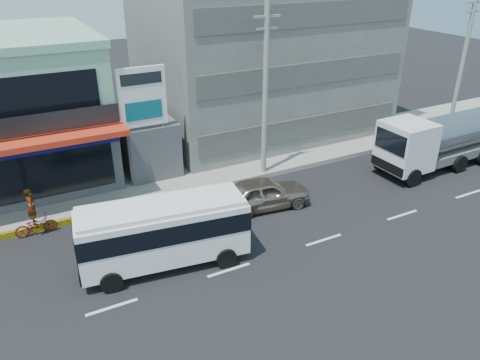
% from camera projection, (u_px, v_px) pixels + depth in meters
% --- Properties ---
extents(ground, '(120.00, 120.00, 0.00)m').
position_uv_depth(ground, '(229.00, 270.00, 19.97)').
color(ground, black).
rests_on(ground, ground).
extents(sidewalk, '(70.00, 5.00, 0.30)m').
position_uv_depth(sidewalk, '(233.00, 164.00, 29.54)').
color(sidewalk, gray).
rests_on(sidewalk, ground).
extents(concrete_building, '(16.00, 12.00, 14.00)m').
position_uv_depth(concrete_building, '(260.00, 34.00, 32.97)').
color(concrete_building, gray).
rests_on(concrete_building, ground).
extents(gap_structure, '(3.00, 6.00, 3.50)m').
position_uv_depth(gap_structure, '(142.00, 141.00, 28.74)').
color(gap_structure, '#434347').
rests_on(gap_structure, ground).
extents(satellite_dish, '(1.50, 1.50, 0.15)m').
position_uv_depth(satellite_dish, '(144.00, 117.00, 27.14)').
color(satellite_dish, slate).
rests_on(satellite_dish, gap_structure).
extents(billboard, '(2.60, 0.18, 6.90)m').
position_uv_depth(billboard, '(143.00, 104.00, 24.91)').
color(billboard, gray).
rests_on(billboard, ground).
extents(utility_pole_near, '(1.60, 0.30, 10.00)m').
position_uv_depth(utility_pole_near, '(265.00, 93.00, 26.08)').
color(utility_pole_near, '#999993').
rests_on(utility_pole_near, ground).
extents(utility_pole_far, '(1.60, 0.30, 10.00)m').
position_uv_depth(utility_pole_far, '(462.00, 64.00, 32.73)').
color(utility_pole_far, '#999993').
rests_on(utility_pole_far, ground).
extents(minibus, '(7.30, 3.23, 2.95)m').
position_uv_depth(minibus, '(163.00, 229.00, 19.62)').
color(minibus, white).
rests_on(minibus, ground).
extents(sedan, '(5.06, 2.53, 1.66)m').
position_uv_depth(sedan, '(264.00, 193.00, 24.53)').
color(sedan, tan).
rests_on(sedan, ground).
extents(tanker_truck, '(8.72, 2.98, 3.41)m').
position_uv_depth(tanker_truck, '(437.00, 140.00, 28.61)').
color(tanker_truck, silver).
rests_on(tanker_truck, ground).
extents(motorcycle_rider, '(1.91, 0.68, 2.44)m').
position_uv_depth(motorcycle_rider, '(35.00, 220.00, 22.15)').
color(motorcycle_rider, '#540C1A').
rests_on(motorcycle_rider, ground).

